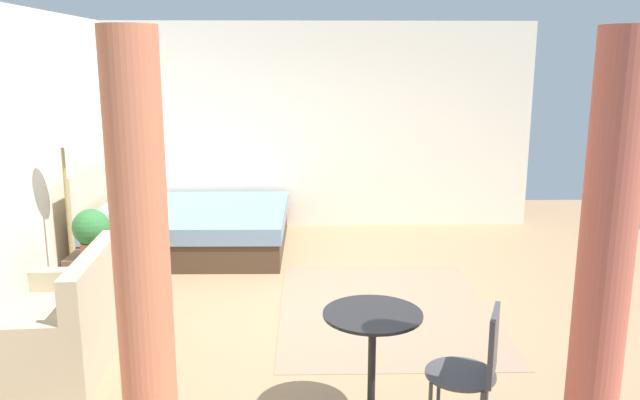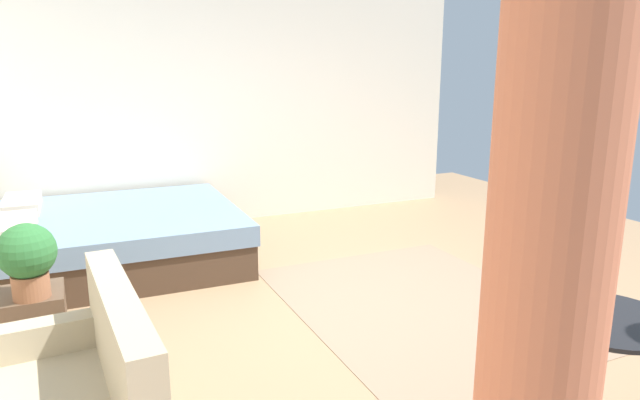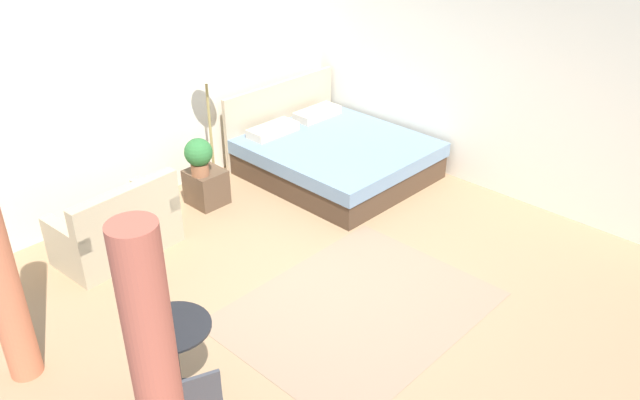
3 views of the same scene
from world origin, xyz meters
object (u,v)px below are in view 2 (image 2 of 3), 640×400
object	(u,v)px
nightstand	(29,326)
potted_plant	(27,256)
balcony_table	(600,363)
bed	(109,236)

from	to	relation	value
nightstand	potted_plant	distance (m)	0.51
balcony_table	potted_plant	bearing A→B (deg)	49.09
nightstand	potted_plant	xyz separation A→B (m)	(-0.10, -0.05, 0.49)
bed	nightstand	size ratio (longest dim) A/B	5.08
nightstand	balcony_table	size ratio (longest dim) A/B	0.60
potted_plant	balcony_table	xyz separation A→B (m)	(-2.10, -2.42, -0.20)
balcony_table	bed	bearing A→B (deg)	25.46
potted_plant	balcony_table	bearing A→B (deg)	-130.91
nightstand	balcony_table	world-z (taller)	balcony_table
nightstand	balcony_table	bearing A→B (deg)	-131.71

